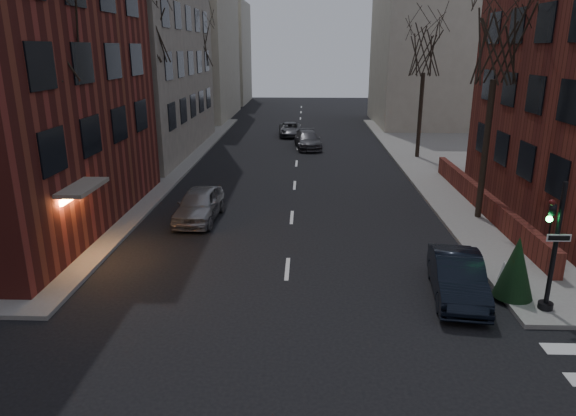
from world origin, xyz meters
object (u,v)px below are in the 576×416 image
object	(u,v)px
tree_left_b	(145,27)
sandwich_board	(506,275)
tree_left_a	(46,27)
traffic_signal	(552,255)
car_lane_gray	(308,140)
tree_right_a	(498,41)
tree_right_b	(425,51)
tree_left_c	(195,45)
streetlamp_far	(209,89)
car_lane_silver	(199,204)
car_lane_far	(290,129)
parked_sedan	(457,277)
evergreen_shrub	(516,267)
streetlamp_near	(141,117)

from	to	relation	value
tree_left_b	sandwich_board	size ratio (longest dim) A/B	13.51
tree_left_a	tree_left_b	size ratio (longest dim) A/B	0.95
traffic_signal	car_lane_gray	size ratio (longest dim) A/B	0.86
tree_left_b	tree_right_a	bearing A→B (deg)	-24.44
traffic_signal	tree_right_b	world-z (taller)	tree_right_b
tree_left_a	tree_left_c	world-z (taller)	tree_left_a
traffic_signal	streetlamp_far	xyz separation A→B (m)	(-16.14, 33.01, 2.33)
car_lane_silver	car_lane_far	xyz separation A→B (m)	(3.52, 24.30, -0.15)
tree_right_a	parked_sedan	size ratio (longest dim) A/B	2.27
tree_right_a	streetlamp_far	distance (m)	29.65
car_lane_silver	evergreen_shrub	distance (m)	13.95
traffic_signal	tree_left_a	world-z (taller)	tree_left_a
parked_sedan	tree_right_b	bearing A→B (deg)	88.67
streetlamp_far	evergreen_shrub	bearing A→B (deg)	-64.30
tree_right_a	evergreen_shrub	world-z (taller)	tree_right_a
tree_left_c	car_lane_gray	distance (m)	12.82
tree_right_a	evergreen_shrub	xyz separation A→B (m)	(-1.50, -8.21, -6.86)
tree_left_b	evergreen_shrub	bearing A→B (deg)	-45.19
tree_left_b	streetlamp_near	distance (m)	6.18
streetlamp_near	streetlamp_far	size ratio (longest dim) A/B	1.00
parked_sedan	car_lane_gray	size ratio (longest dim) A/B	0.92
tree_left_c	tree_right_a	bearing A→B (deg)	-51.34
car_lane_silver	car_lane_gray	size ratio (longest dim) A/B	0.95
streetlamp_far	car_lane_far	distance (m)	8.25
tree_left_a	parked_sedan	distance (m)	16.82
tree_right_b	evergreen_shrub	world-z (taller)	tree_right_b
tree_right_a	parked_sedan	distance (m)	11.32
sandwich_board	tree_right_a	bearing A→B (deg)	89.87
streetlamp_far	tree_left_b	bearing A→B (deg)	-92.15
tree_right_a	tree_right_b	xyz separation A→B (m)	(0.00, 14.00, -0.44)
tree_left_b	tree_right_a	size ratio (longest dim) A/B	1.11
traffic_signal	tree_left_c	size ratio (longest dim) A/B	0.41
car_lane_far	sandwich_board	world-z (taller)	car_lane_far
tree_left_b	sandwich_board	distance (m)	23.87
tree_left_a	parked_sedan	size ratio (longest dim) A/B	2.39
tree_left_c	tree_left_b	bearing A→B (deg)	-90.00
tree_left_a	streetlamp_near	world-z (taller)	tree_left_a
evergreen_shrub	streetlamp_far	bearing A→B (deg)	115.70
tree_left_b	car_lane_silver	bearing A→B (deg)	-62.25
tree_left_a	tree_left_c	xyz separation A→B (m)	(0.00, 26.00, -0.44)
tree_left_c	sandwich_board	bearing A→B (deg)	-61.23
car_lane_gray	streetlamp_far	bearing A→B (deg)	138.42
tree_left_a	sandwich_board	xyz separation A→B (m)	(16.16, -3.44, -7.92)
tree_left_b	tree_right_b	size ratio (longest dim) A/B	1.18
tree_left_c	sandwich_board	xyz separation A→B (m)	(16.16, -29.44, -7.48)
streetlamp_near	car_lane_far	distance (m)	21.44
car_lane_gray	tree_left_c	bearing A→B (deg)	149.31
car_lane_silver	car_lane_far	size ratio (longest dim) A/B	1.02
streetlamp_near	tree_left_c	bearing A→B (deg)	91.91
tree_left_b	car_lane_silver	distance (m)	12.61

